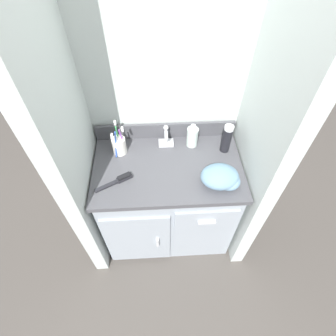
{
  "coord_description": "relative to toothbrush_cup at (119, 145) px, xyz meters",
  "views": [
    {
      "loc": [
        -0.05,
        -0.95,
        1.87
      ],
      "look_at": [
        0.0,
        -0.03,
        0.75
      ],
      "focal_mm": 28.0,
      "sensor_mm": 36.0,
      "label": 1
    }
  ],
  "objects": [
    {
      "name": "wall_back",
      "position": [
        0.27,
        0.18,
        0.31
      ],
      "size": [
        1.03,
        0.08,
        2.2
      ],
      "primitive_type": "cube",
      "color": "silver",
      "rests_on": "ground_plane"
    },
    {
      "name": "sink_faucet",
      "position": [
        0.27,
        0.05,
        -0.01
      ],
      "size": [
        0.09,
        0.09,
        0.14
      ],
      "color": "silver",
      "rests_on": "vanity"
    },
    {
      "name": "backsplash",
      "position": [
        0.27,
        0.12,
        -0.01
      ],
      "size": [
        0.85,
        0.02,
        0.1
      ],
      "color": "#4C4C51",
      "rests_on": "vanity"
    },
    {
      "name": "toothbrush_cup",
      "position": [
        0.0,
        0.0,
        0.0
      ],
      "size": [
        0.08,
        0.11,
        0.2
      ],
      "color": "white",
      "rests_on": "vanity"
    },
    {
      "name": "hand_towel",
      "position": [
        0.55,
        -0.26,
        -0.01
      ],
      "size": [
        0.21,
        0.17,
        0.1
      ],
      "color": "#6B8EA8",
      "rests_on": "vanity"
    },
    {
      "name": "soap_dispenser",
      "position": [
        0.43,
        0.04,
        0.01
      ],
      "size": [
        0.07,
        0.07,
        0.16
      ],
      "color": "silver",
      "rests_on": "vanity"
    },
    {
      "name": "vanity",
      "position": [
        0.27,
        -0.14,
        -0.41
      ],
      "size": [
        0.85,
        0.53,
        0.73
      ],
      "color": "#9EA8B2",
      "rests_on": "ground_plane"
    },
    {
      "name": "ground_plane",
      "position": [
        0.27,
        -0.13,
        -0.79
      ],
      "size": [
        6.0,
        6.0,
        0.0
      ],
      "primitive_type": "plane",
      "color": "#4C4742"
    },
    {
      "name": "hairbrush",
      "position": [
        0.01,
        -0.22,
        -0.05
      ],
      "size": [
        0.2,
        0.12,
        0.03
      ],
      "rotation": [
        0.0,
        0.0,
        0.48
      ],
      "color": "#232328",
      "rests_on": "vanity"
    },
    {
      "name": "wall_right",
      "position": [
        0.75,
        -0.13,
        0.31
      ],
      "size": [
        0.08,
        0.59,
        2.2
      ],
      "primitive_type": "cube",
      "color": "silver",
      "rests_on": "ground_plane"
    },
    {
      "name": "shaving_cream_can",
      "position": [
        0.62,
        -0.02,
        0.03
      ],
      "size": [
        0.05,
        0.05,
        0.18
      ],
      "color": "black",
      "rests_on": "vanity"
    },
    {
      "name": "wall_left",
      "position": [
        -0.2,
        -0.13,
        0.31
      ],
      "size": [
        0.08,
        0.59,
        2.2
      ],
      "primitive_type": "cube",
      "color": "silver",
      "rests_on": "ground_plane"
    }
  ]
}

